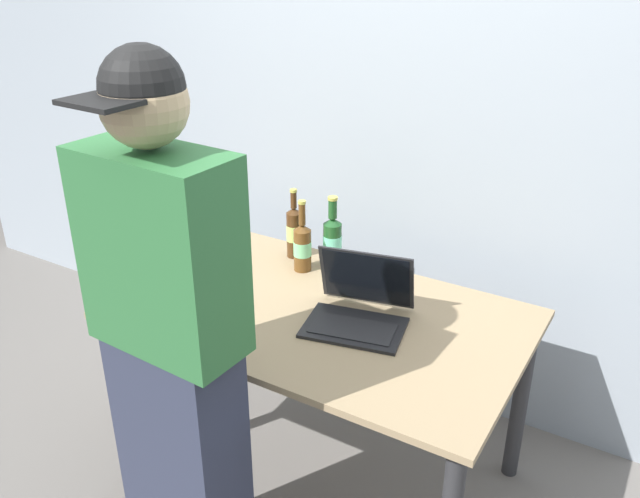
% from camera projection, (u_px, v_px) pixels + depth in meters
% --- Properties ---
extents(ground_plane, '(8.00, 8.00, 0.00)m').
position_uv_depth(ground_plane, '(320.00, 469.00, 2.72)').
color(ground_plane, slate).
rests_on(ground_plane, ground).
extents(desk, '(1.46, 0.89, 0.75)m').
position_uv_depth(desk, '(320.00, 336.00, 2.44)').
color(desk, '#9E8460').
rests_on(desk, ground).
extents(laptop, '(0.40, 0.37, 0.24)m').
position_uv_depth(laptop, '(359.00, 307.00, 2.32)').
color(laptop, black).
rests_on(laptop, desk).
extents(beer_bottle_amber, '(0.08, 0.08, 0.30)m').
position_uv_depth(beer_bottle_amber, '(332.00, 239.00, 2.70)').
color(beer_bottle_amber, '#1E5123').
rests_on(beer_bottle_amber, desk).
extents(beer_bottle_dark, '(0.07, 0.07, 0.30)m').
position_uv_depth(beer_bottle_dark, '(302.00, 246.00, 2.66)').
color(beer_bottle_dark, brown).
rests_on(beer_bottle_dark, desk).
extents(beer_bottle_green, '(0.07, 0.07, 0.30)m').
position_uv_depth(beer_bottle_green, '(294.00, 231.00, 2.77)').
color(beer_bottle_green, '#472B14').
rests_on(beer_bottle_green, desk).
extents(person_figure, '(0.46, 0.31, 1.76)m').
position_uv_depth(person_figure, '(172.00, 353.00, 1.89)').
color(person_figure, '#2D3347').
rests_on(person_figure, ground).
extents(coffee_mug, '(0.12, 0.09, 0.11)m').
position_uv_depth(coffee_mug, '(189.00, 257.00, 2.68)').
color(coffee_mug, '#BF4C33').
rests_on(coffee_mug, desk).
extents(back_wall, '(6.00, 0.10, 2.60)m').
position_uv_depth(back_wall, '(414.00, 118.00, 2.76)').
color(back_wall, '#99A3AD').
rests_on(back_wall, ground).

